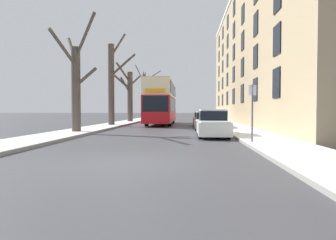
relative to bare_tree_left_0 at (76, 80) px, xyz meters
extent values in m
plane|color=#424247|center=(5.39, -10.49, -3.44)|extent=(320.00, 320.00, 0.00)
cube|color=gray|center=(-0.21, 42.51, -3.37)|extent=(2.63, 130.00, 0.13)
cube|color=white|center=(-0.21, 42.51, -3.29)|extent=(2.60, 130.00, 0.03)
cube|color=gray|center=(10.99, 42.51, -3.37)|extent=(2.63, 130.00, 0.13)
cube|color=white|center=(10.99, 42.51, -3.29)|extent=(2.60, 130.00, 0.03)
cube|color=tan|center=(16.80, 15.25, 4.27)|extent=(9.00, 43.79, 15.41)
cube|color=black|center=(12.27, -1.27, -0.36)|extent=(0.08, 1.40, 1.73)
cube|color=black|center=(12.27, 4.24, -0.36)|extent=(0.08, 1.40, 1.73)
cube|color=black|center=(12.27, 9.74, -0.36)|extent=(0.08, 1.40, 1.73)
cube|color=black|center=(12.27, 15.25, -0.36)|extent=(0.08, 1.40, 1.73)
cube|color=black|center=(12.27, 20.75, -0.36)|extent=(0.08, 1.40, 1.73)
cube|color=black|center=(12.27, 26.26, -0.36)|extent=(0.08, 1.40, 1.73)
cube|color=black|center=(12.27, 31.76, -0.36)|extent=(0.08, 1.40, 1.73)
cube|color=black|center=(12.27, -1.27, 2.11)|extent=(0.08, 1.40, 1.73)
cube|color=black|center=(12.27, 4.24, 2.11)|extent=(0.08, 1.40, 1.73)
cube|color=black|center=(12.27, 9.74, 2.11)|extent=(0.08, 1.40, 1.73)
cube|color=black|center=(12.27, 15.25, 2.11)|extent=(0.08, 1.40, 1.73)
cube|color=black|center=(12.27, 20.75, 2.11)|extent=(0.08, 1.40, 1.73)
cube|color=black|center=(12.27, 26.26, 2.11)|extent=(0.08, 1.40, 1.73)
cube|color=black|center=(12.27, 31.76, 2.11)|extent=(0.08, 1.40, 1.73)
cube|color=black|center=(12.27, 4.24, 4.58)|extent=(0.08, 1.40, 1.73)
cube|color=black|center=(12.27, 9.74, 4.58)|extent=(0.08, 1.40, 1.73)
cube|color=black|center=(12.27, 15.25, 4.58)|extent=(0.08, 1.40, 1.73)
cube|color=black|center=(12.27, 20.75, 4.58)|extent=(0.08, 1.40, 1.73)
cube|color=black|center=(12.27, 26.26, 4.58)|extent=(0.08, 1.40, 1.73)
cube|color=black|center=(12.27, 31.76, 4.58)|extent=(0.08, 1.40, 1.73)
cube|color=black|center=(12.27, 9.74, 7.04)|extent=(0.08, 1.40, 1.73)
cube|color=black|center=(12.27, 15.25, 7.04)|extent=(0.08, 1.40, 1.73)
cube|color=black|center=(12.27, 20.75, 7.04)|extent=(0.08, 1.40, 1.73)
cube|color=black|center=(12.27, 26.26, 7.04)|extent=(0.08, 1.40, 1.73)
cube|color=black|center=(12.27, 31.76, 7.04)|extent=(0.08, 1.40, 1.73)
cube|color=black|center=(12.27, 15.25, 9.51)|extent=(0.08, 1.40, 1.73)
cube|color=black|center=(12.27, 20.75, 9.51)|extent=(0.08, 1.40, 1.73)
cube|color=black|center=(12.27, 26.26, 9.51)|extent=(0.08, 1.40, 1.73)
cube|color=black|center=(12.27, 31.76, 9.51)|extent=(0.08, 1.40, 1.73)
cylinder|color=#4C4238|center=(-0.03, 0.01, -0.65)|extent=(0.58, 0.58, 5.59)
cylinder|color=#4C4238|center=(0.11, 0.92, 2.72)|extent=(0.50, 2.00, 2.57)
cylinder|color=#4C4238|center=(0.67, -0.09, 0.21)|extent=(1.54, 0.41, 1.24)
cylinder|color=#4C4238|center=(-0.23, -1.37, 1.76)|extent=(0.61, 2.90, 1.79)
cylinder|color=#4C4238|center=(-0.64, 0.96, 2.19)|extent=(1.46, 2.13, 2.06)
cylinder|color=#4C4238|center=(0.76, -0.48, 2.72)|extent=(1.82, 1.23, 2.69)
cylinder|color=#4C4238|center=(-0.05, 8.92, 0.42)|extent=(0.58, 0.58, 7.72)
cylinder|color=#4C4238|center=(0.24, 7.83, 1.84)|extent=(0.81, 2.34, 1.80)
cylinder|color=#4C4238|center=(1.14, 8.61, 2.27)|extent=(2.55, 0.83, 2.02)
cylinder|color=#4C4238|center=(0.57, 9.12, 4.21)|extent=(1.48, 0.65, 2.28)
cylinder|color=#4C4238|center=(-0.08, 18.11, -0.30)|extent=(0.67, 0.67, 6.29)
cylinder|color=#4C4238|center=(0.41, 18.83, 1.82)|extent=(1.26, 1.69, 1.49)
cylinder|color=#4C4238|center=(-0.98, 17.08, 1.61)|extent=(2.06, 2.31, 2.02)
cylinder|color=#4C4238|center=(-0.79, 17.52, 2.74)|extent=(1.71, 1.47, 2.42)
cylinder|color=#4C4238|center=(-0.45, 17.24, 1.13)|extent=(1.03, 1.99, 1.92)
cylinder|color=#4C4238|center=(-0.77, 18.08, 1.40)|extent=(1.54, 0.30, 1.34)
cylinder|color=#4C4238|center=(0.17, 27.73, 0.10)|extent=(0.39, 0.39, 7.07)
cylinder|color=#4C4238|center=(0.48, 26.71, 2.82)|extent=(0.76, 2.16, 1.79)
cylinder|color=#4C4238|center=(1.54, 27.65, 3.42)|extent=(2.81, 0.30, 1.71)
cylinder|color=#4C4238|center=(0.35, 26.65, 2.92)|extent=(0.50, 2.26, 1.90)
cylinder|color=#4C4238|center=(-0.55, 28.20, 3.96)|extent=(1.62, 1.13, 2.77)
cylinder|color=#4C4238|center=(1.58, 27.56, 2.41)|extent=(2.90, 0.49, 1.81)
cube|color=red|center=(4.36, 12.57, -1.84)|extent=(2.51, 11.62, 2.51)
cube|color=beige|center=(4.36, 12.57, 0.17)|extent=(2.46, 11.39, 1.51)
cube|color=beige|center=(4.36, 12.57, 0.99)|extent=(2.46, 11.39, 0.12)
cube|color=black|center=(4.36, 12.57, -1.36)|extent=(2.54, 10.23, 1.31)
cube|color=black|center=(4.36, 12.57, 0.25)|extent=(2.54, 10.23, 1.15)
cube|color=black|center=(4.36, 6.78, -1.36)|extent=(2.26, 0.06, 1.37)
cube|color=orange|center=(4.36, 6.77, -0.21)|extent=(1.76, 0.05, 0.32)
cylinder|color=black|center=(3.28, 9.09, -2.88)|extent=(0.30, 1.12, 1.12)
cylinder|color=black|center=(5.45, 9.09, -2.88)|extent=(0.30, 1.12, 1.12)
cylinder|color=black|center=(3.28, 15.83, -2.88)|extent=(0.30, 1.12, 1.12)
cylinder|color=black|center=(5.45, 15.83, -2.88)|extent=(0.30, 1.12, 1.12)
cube|color=silver|center=(8.60, -1.73, -2.91)|extent=(1.70, 4.39, 0.71)
cube|color=black|center=(8.60, -1.55, -2.26)|extent=(1.46, 2.20, 0.60)
cube|color=white|center=(8.60, -1.55, -1.92)|extent=(1.43, 2.09, 0.09)
cube|color=white|center=(8.60, -3.29, -2.52)|extent=(1.53, 1.15, 0.07)
cylinder|color=black|center=(7.86, -3.05, -3.13)|extent=(0.20, 0.62, 0.62)
cylinder|color=black|center=(9.34, -3.05, -3.13)|extent=(0.20, 0.62, 0.62)
cylinder|color=black|center=(7.86, -0.41, -3.13)|extent=(0.20, 0.62, 0.62)
cylinder|color=black|center=(9.34, -0.41, -3.13)|extent=(0.20, 0.62, 0.62)
cube|color=slate|center=(8.60, 4.68, -2.97)|extent=(1.77, 4.23, 0.60)
cube|color=black|center=(8.60, 4.85, -2.39)|extent=(1.53, 2.11, 0.58)
cube|color=white|center=(8.60, 4.85, -2.06)|extent=(1.49, 2.01, 0.08)
cube|color=white|center=(8.60, 3.18, -2.64)|extent=(1.60, 1.10, 0.06)
cylinder|color=black|center=(7.82, 3.41, -3.11)|extent=(0.20, 0.66, 0.66)
cylinder|color=black|center=(9.38, 3.41, -3.11)|extent=(0.20, 0.66, 0.66)
cylinder|color=black|center=(7.82, 5.95, -3.11)|extent=(0.20, 0.66, 0.66)
cylinder|color=black|center=(9.38, 5.95, -3.11)|extent=(0.20, 0.66, 0.66)
cube|color=maroon|center=(8.60, 9.63, -2.96)|extent=(1.85, 3.91, 0.61)
cube|color=black|center=(8.60, 9.79, -2.40)|extent=(1.59, 1.96, 0.52)
cube|color=white|center=(8.60, 9.79, -2.10)|extent=(1.55, 1.86, 0.08)
cube|color=white|center=(8.60, 8.24, -2.63)|extent=(1.66, 1.02, 0.06)
cylinder|color=black|center=(7.79, 8.46, -3.12)|extent=(0.20, 0.63, 0.63)
cylinder|color=black|center=(9.42, 8.46, -3.12)|extent=(0.20, 0.63, 0.63)
cylinder|color=black|center=(7.79, 10.80, -3.12)|extent=(0.20, 0.63, 0.63)
cylinder|color=black|center=(9.42, 10.80, -3.12)|extent=(0.20, 0.63, 0.63)
cylinder|color=navy|center=(-0.20, 9.19, -3.05)|extent=(0.17, 0.17, 0.78)
cylinder|color=navy|center=(-0.20, 9.35, -3.05)|extent=(0.17, 0.17, 0.78)
cylinder|color=#59191E|center=(-0.20, 9.27, -2.32)|extent=(0.36, 0.36, 0.68)
sphere|color=beige|center=(-0.20, 9.27, -1.88)|extent=(0.21, 0.21, 0.21)
cylinder|color=#4C4F54|center=(9.98, -5.78, -2.12)|extent=(0.07, 0.07, 2.63)
cube|color=silver|center=(9.98, -5.80, -1.06)|extent=(0.32, 0.02, 0.44)
camera|label=1|loc=(7.24, -18.89, -1.92)|focal=32.00mm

